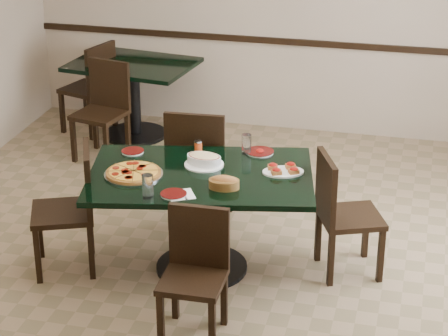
% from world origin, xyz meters
% --- Properties ---
extents(floor, '(5.50, 5.50, 0.00)m').
position_xyz_m(floor, '(0.00, 0.00, 0.00)').
color(floor, '#7D6548').
rests_on(floor, ground).
extents(room_shell, '(5.50, 5.50, 5.50)m').
position_xyz_m(room_shell, '(1.02, 1.73, 1.17)').
color(room_shell, white).
rests_on(room_shell, floor).
extents(main_table, '(1.69, 1.27, 0.75)m').
position_xyz_m(main_table, '(-0.03, -0.17, 0.57)').
color(main_table, black).
rests_on(main_table, floor).
extents(back_table, '(1.24, 0.98, 0.75)m').
position_xyz_m(back_table, '(-1.35, 2.18, 0.52)').
color(back_table, black).
rests_on(back_table, floor).
extents(chair_far, '(0.48, 0.48, 0.98)m').
position_xyz_m(chair_far, '(-0.23, 0.47, 0.55)').
color(chair_far, black).
rests_on(chair_far, floor).
extents(chair_near, '(0.39, 0.39, 0.82)m').
position_xyz_m(chair_near, '(0.13, -0.91, 0.46)').
color(chair_near, black).
rests_on(chair_near, floor).
extents(chair_right, '(0.54, 0.54, 0.89)m').
position_xyz_m(chair_right, '(0.91, 0.02, 0.50)').
color(chair_right, black).
rests_on(chair_right, floor).
extents(chair_left, '(0.56, 0.56, 0.91)m').
position_xyz_m(chair_left, '(-0.90, -0.35, 0.51)').
color(chair_left, black).
rests_on(chair_left, floor).
extents(back_chair_near, '(0.50, 0.50, 0.90)m').
position_xyz_m(back_chair_near, '(-1.45, 1.65, 0.50)').
color(back_chair_near, black).
rests_on(back_chair_near, floor).
extents(back_chair_left, '(0.53, 0.53, 0.91)m').
position_xyz_m(back_chair_left, '(-1.76, 2.18, 0.51)').
color(back_chair_left, black).
rests_on(back_chair_left, floor).
extents(pepperoni_pizza, '(0.40, 0.40, 0.04)m').
position_xyz_m(pepperoni_pizza, '(-0.47, -0.31, 0.77)').
color(pepperoni_pizza, '#B9B9C1').
rests_on(pepperoni_pizza, main_table).
extents(lasagna_casserole, '(0.28, 0.28, 0.09)m').
position_xyz_m(lasagna_casserole, '(-0.04, -0.03, 0.80)').
color(lasagna_casserole, white).
rests_on(lasagna_casserole, main_table).
extents(bread_basket, '(0.22, 0.16, 0.09)m').
position_xyz_m(bread_basket, '(0.18, -0.36, 0.79)').
color(bread_basket, brown).
rests_on(bread_basket, main_table).
extents(bruschetta_platter, '(0.33, 0.28, 0.05)m').
position_xyz_m(bruschetta_platter, '(0.52, -0.03, 0.77)').
color(bruschetta_platter, white).
rests_on(bruschetta_platter, main_table).
extents(side_plate_near, '(0.17, 0.17, 0.02)m').
position_xyz_m(side_plate_near, '(-0.11, -0.55, 0.76)').
color(side_plate_near, white).
rests_on(side_plate_near, main_table).
extents(side_plate_far_r, '(0.20, 0.20, 0.03)m').
position_xyz_m(side_plate_far_r, '(0.29, 0.28, 0.76)').
color(side_plate_far_r, white).
rests_on(side_plate_far_r, main_table).
extents(side_plate_far_l, '(0.16, 0.16, 0.02)m').
position_xyz_m(side_plate_far_l, '(-0.61, 0.07, 0.76)').
color(side_plate_far_l, white).
rests_on(side_plate_far_l, main_table).
extents(napkin_setting, '(0.22, 0.22, 0.01)m').
position_xyz_m(napkin_setting, '(-0.06, -0.53, 0.75)').
color(napkin_setting, white).
rests_on(napkin_setting, main_table).
extents(water_glass_a, '(0.07, 0.07, 0.15)m').
position_xyz_m(water_glass_a, '(0.20, 0.24, 0.82)').
color(water_glass_a, white).
rests_on(water_glass_a, main_table).
extents(water_glass_b, '(0.07, 0.07, 0.16)m').
position_xyz_m(water_glass_b, '(-0.26, -0.62, 0.83)').
color(water_glass_b, white).
rests_on(water_glass_b, main_table).
extents(pepper_shaker, '(0.06, 0.06, 0.10)m').
position_xyz_m(pepper_shaker, '(-0.14, 0.17, 0.80)').
color(pepper_shaker, '#D55416').
rests_on(pepper_shaker, main_table).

